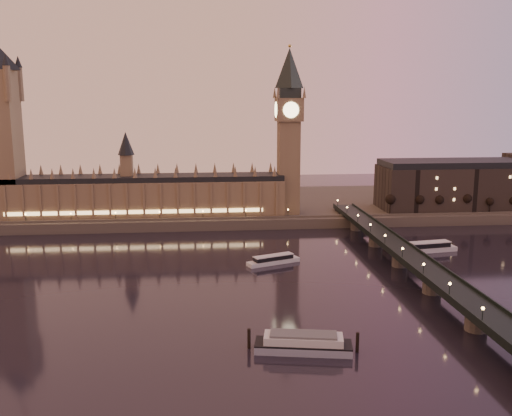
% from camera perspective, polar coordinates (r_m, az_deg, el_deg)
% --- Properties ---
extents(ground, '(700.00, 700.00, 0.00)m').
position_cam_1_polar(ground, '(244.52, -5.22, -7.67)').
color(ground, black).
rests_on(ground, ground).
extents(far_embankment, '(560.00, 130.00, 6.00)m').
position_cam_1_polar(far_embankment, '(404.93, -1.08, 0.25)').
color(far_embankment, '#423D35').
rests_on(far_embankment, ground).
extents(palace_of_westminster, '(180.00, 26.62, 52.00)m').
position_cam_1_polar(palace_of_westminster, '(359.57, -11.77, 1.70)').
color(palace_of_westminster, brown).
rests_on(palace_of_westminster, ground).
extents(big_ben, '(17.68, 17.68, 104.00)m').
position_cam_1_polar(big_ben, '(357.21, 3.31, 8.66)').
color(big_ben, brown).
rests_on(big_ben, ground).
extents(westminster_bridge, '(13.20, 260.00, 15.30)m').
position_cam_1_polar(westminster_bridge, '(259.42, 15.54, -5.67)').
color(westminster_bridge, black).
rests_on(westminster_bridge, ground).
extents(city_block, '(155.00, 45.00, 34.00)m').
position_cam_1_polar(city_block, '(415.44, 22.64, 2.37)').
color(city_block, black).
rests_on(city_block, ground).
extents(bare_tree_0, '(5.35, 5.35, 10.88)m').
position_cam_1_polar(bare_tree_0, '(366.37, 13.54, 0.58)').
color(bare_tree_0, black).
rests_on(bare_tree_0, ground).
extents(bare_tree_1, '(5.35, 5.35, 10.88)m').
position_cam_1_polar(bare_tree_1, '(371.76, 15.85, 0.62)').
color(bare_tree_1, black).
rests_on(bare_tree_1, ground).
extents(bare_tree_2, '(5.35, 5.35, 10.88)m').
position_cam_1_polar(bare_tree_2, '(377.75, 18.08, 0.65)').
color(bare_tree_2, black).
rests_on(bare_tree_2, ground).
extents(bare_tree_3, '(5.35, 5.35, 10.88)m').
position_cam_1_polar(bare_tree_3, '(384.28, 20.24, 0.68)').
color(bare_tree_3, black).
rests_on(bare_tree_3, ground).
extents(bare_tree_4, '(5.35, 5.35, 10.88)m').
position_cam_1_polar(bare_tree_4, '(391.35, 22.33, 0.71)').
color(bare_tree_4, black).
rests_on(bare_tree_4, ground).
extents(cruise_boat_a, '(26.63, 15.30, 4.23)m').
position_cam_1_polar(cruise_boat_a, '(273.55, 1.75, -5.20)').
color(cruise_boat_a, silver).
rests_on(cruise_boat_a, ground).
extents(cruise_boat_b, '(28.86, 11.34, 5.19)m').
position_cam_1_polar(cruise_boat_b, '(308.08, 16.99, -3.76)').
color(cruise_boat_b, silver).
rests_on(cruise_boat_b, ground).
extents(moored_barge, '(34.33, 13.76, 6.39)m').
position_cam_1_polar(moored_barge, '(182.91, 4.75, -13.33)').
color(moored_barge, '#8892AD').
rests_on(moored_barge, ground).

